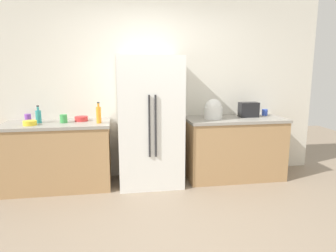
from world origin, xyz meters
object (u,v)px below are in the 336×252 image
toaster (249,110)px  bowl_b (30,123)px  bottle_a (99,115)px  cup_c (64,119)px  bottle_b (38,116)px  cup_b (28,118)px  refrigerator (150,121)px  bowl_a (81,119)px  rice_cooker (213,110)px  cup_a (265,112)px

toaster → bowl_b: size_ratio=1.66×
bottle_a → cup_c: size_ratio=2.58×
bottle_a → bottle_b: bottle_a is taller
bottle_b → cup_b: (-0.17, 0.14, -0.04)m
refrigerator → toaster: bearing=3.4°
bowl_a → bottle_a: bearing=-40.4°
rice_cooker → refrigerator: bearing=-177.4°
cup_a → bowl_a: 2.72m
refrigerator → cup_b: 1.65m
bottle_b → bowl_a: bearing=6.3°
cup_b → bowl_a: (0.71, -0.08, -0.02)m
rice_cooker → cup_b: (-2.55, 0.17, -0.08)m
bottle_a → bowl_a: (-0.25, 0.21, -0.08)m
bottle_b → cup_c: (0.32, -0.04, -0.04)m
cup_b → bowl_b: 0.31m
toaster → bottle_a: bearing=-175.5°
toaster → cup_b: toaster is taller
bottle_a → bowl_a: bearing=139.6°
cup_c → cup_b: bearing=159.8°
toaster → bowl_b: 3.02m
cup_a → cup_c: cup_c is taller
bottle_a → cup_c: bottle_a is taller
toaster → cup_c: (-2.62, -0.06, -0.05)m
refrigerator → cup_a: (1.79, 0.20, 0.06)m
cup_a → cup_b: bearing=179.8°
cup_c → rice_cooker: bearing=0.3°
refrigerator → bowl_b: bearing=-176.9°
bottle_a → bottle_b: 0.80m
rice_cooker → bottle_b: 2.38m
cup_a → toaster: bearing=-160.1°
cup_a → cup_b: cup_b is taller
bowl_b → bottle_b: bearing=64.8°
cup_b → cup_c: 0.53m
rice_cooker → bowl_b: rice_cooker is taller
toaster → bottle_b: bottle_b is taller
bowl_b → cup_b: bearing=108.5°
bottle_b → bowl_b: bottle_b is taller
cup_a → bowl_b: size_ratio=0.55×
rice_cooker → cup_c: (-2.06, -0.01, -0.07)m
cup_b → bottle_b: bearing=-39.4°
toaster → rice_cooker: size_ratio=0.99×
cup_b → cup_c: size_ratio=0.94×
bottle_a → bottle_b: (-0.79, 0.15, -0.03)m
bowl_b → cup_c: bearing=15.8°
toaster → bowl_a: 2.40m
toaster → cup_c: bearing=-178.7°
refrigerator → cup_c: size_ratio=16.37×
cup_b → bowl_a: cup_b is taller
cup_a → cup_b: (-3.42, 0.01, 0.00)m
rice_cooker → bottle_a: size_ratio=1.01×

